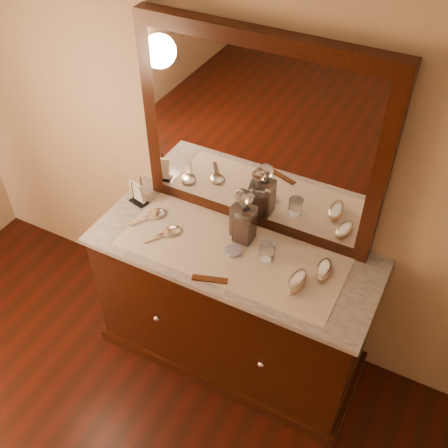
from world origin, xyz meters
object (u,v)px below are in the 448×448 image
Objects in this scene: napkin_rack at (138,193)px; decanter_left at (241,218)px; mirror_frame at (259,138)px; brush_near at (297,281)px; hand_mirror_outer at (153,215)px; decanter_right at (245,221)px; comb at (210,279)px; dresser_cabinet at (232,306)px; pin_dish at (233,251)px; hand_mirror_inner at (169,232)px; brush_far at (324,270)px.

decanter_left reaches higher than napkin_rack.
napkin_rack is at bearing -177.51° from decanter_left.
brush_near is (0.36, -0.32, -0.47)m from mirror_frame.
mirror_frame is 7.88× the size of napkin_rack.
hand_mirror_outer is (0.13, -0.06, -0.05)m from napkin_rack.
decanter_left is at bearing 2.49° from napkin_rack.
mirror_frame reaches higher than decanter_right.
comb is 0.59× the size of decanter_left.
hand_mirror_outer is at bearing -172.35° from decanter_right.
mirror_frame reaches higher than dresser_cabinet.
decanter_left is at bearing 99.79° from pin_dish.
mirror_frame is 7.21× the size of comb.
napkin_rack is 0.50× the size of decanter_right.
napkin_rack reaches higher than brush_near.
dresser_cabinet is at bearing 115.55° from pin_dish.
hand_mirror_outer reaches higher than pin_dish.
napkin_rack reaches higher than hand_mirror_inner.
hand_mirror_outer is (-0.92, -0.03, -0.01)m from brush_far.
pin_dish is 0.17m from decanter_left.
hand_mirror_inner is (-0.32, -0.17, -0.10)m from decanter_left.
dresser_cabinet is 9.20× the size of napkin_rack.
hand_mirror_inner is at bearing -173.88° from pin_dish.
pin_dish is at bearing -4.53° from hand_mirror_outer.
decanter_left is (-0.01, 0.11, 0.55)m from dresser_cabinet.
napkin_rack reaches higher than comb.
pin_dish is at bearing -93.37° from decanter_right.
hand_mirror_outer is at bearing 177.41° from dresser_cabinet.
mirror_frame is at bearing 83.96° from decanter_left.
decanter_left reaches higher than hand_mirror_outer.
hand_mirror_inner is at bearing -172.42° from brush_far.
comb is 0.83× the size of hand_mirror_inner.
dresser_cabinet is at bearing -82.80° from decanter_left.
mirror_frame is at bearing 90.00° from dresser_cabinet.
brush_near is (0.36, 0.16, 0.02)m from comb.
decanter_left is at bearing 140.22° from decanter_right.
mirror_frame reaches higher than comb.
decanter_right is 0.44m from brush_far.
mirror_frame is 3.95× the size of decanter_right.
decanter_left is 0.38m from hand_mirror_inner.
napkin_rack is 0.31m from hand_mirror_inner.
mirror_frame is 0.72m from hand_mirror_outer.
pin_dish reaches higher than comb.
mirror_frame is 0.67m from brush_near.
comb is at bearing -27.98° from hand_mirror_outer.
brush_near reaches higher than dresser_cabinet.
napkin_rack is at bearing 172.06° from dresser_cabinet.
napkin_rack is 0.54× the size of decanter_left.
pin_dish is at bearing -64.45° from dresser_cabinet.
decanter_right is 1.45× the size of hand_mirror_outer.
pin_dish is 0.49m from hand_mirror_outer.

